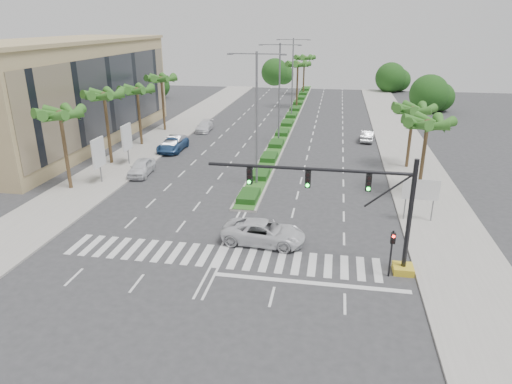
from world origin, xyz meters
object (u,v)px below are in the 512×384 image
at_px(car_parked_a, 141,167).
at_px(car_right, 367,136).
at_px(car_crossing, 264,232).
at_px(car_parked_b, 174,143).
at_px(car_parked_c, 173,145).
at_px(car_parked_d, 204,126).

distance_m(car_parked_a, car_right, 29.00).
bearing_deg(car_crossing, car_parked_b, 36.97).
relative_size(car_parked_a, car_crossing, 0.80).
relative_size(car_parked_b, car_crossing, 0.86).
xyz_separation_m(car_parked_a, car_parked_b, (0.00, 9.65, 0.03)).
distance_m(car_parked_c, car_parked_d, 10.63).
distance_m(car_parked_b, car_crossing, 26.46).
height_order(car_parked_b, car_parked_d, car_parked_b).
relative_size(car_parked_a, car_parked_d, 1.01).
xyz_separation_m(car_parked_b, car_parked_c, (0.00, -0.59, -0.05)).
height_order(car_parked_b, car_parked_c, car_parked_b).
distance_m(car_parked_c, car_crossing, 25.96).
bearing_deg(car_parked_d, car_parked_a, -94.65).
xyz_separation_m(car_parked_d, car_right, (22.01, -1.79, 0.05)).
relative_size(car_parked_b, car_right, 1.14).
bearing_deg(car_parked_a, car_right, 32.93).
distance_m(car_parked_a, car_crossing, 19.07).
bearing_deg(car_parked_d, car_parked_c, -96.70).
height_order(car_parked_b, car_crossing, car_parked_b).
bearing_deg(car_parked_c, car_crossing, -56.82).
xyz_separation_m(car_parked_a, car_right, (22.83, 17.87, -0.07)).
xyz_separation_m(car_parked_a, car_parked_d, (0.82, 19.66, -0.12)).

